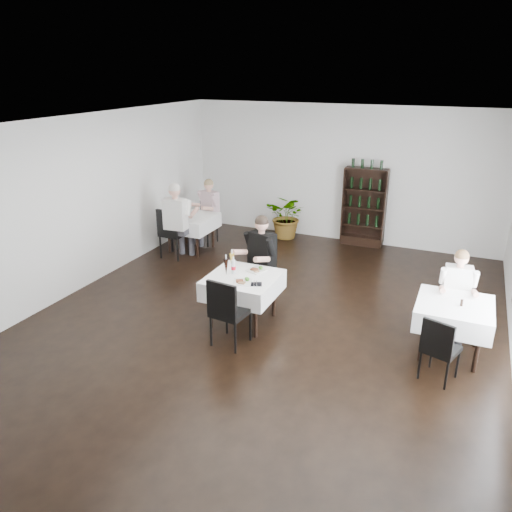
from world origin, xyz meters
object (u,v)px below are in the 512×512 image
(main_table, at_px, (243,285))
(diner_main, at_px, (259,254))
(wine_shelf, at_px, (364,208))
(potted_tree, at_px, (288,216))

(main_table, bearing_deg, diner_main, 92.27)
(wine_shelf, distance_m, main_table, 4.41)
(diner_main, bearing_deg, potted_tree, 102.33)
(potted_tree, distance_m, diner_main, 3.54)
(potted_tree, relative_size, diner_main, 0.67)
(potted_tree, bearing_deg, diner_main, -77.67)
(potted_tree, bearing_deg, main_table, -79.25)
(main_table, xyz_separation_m, diner_main, (-0.03, 0.66, 0.27))
(main_table, relative_size, potted_tree, 1.00)
(main_table, bearing_deg, potted_tree, 100.75)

